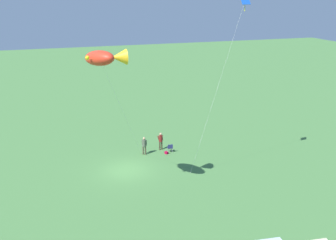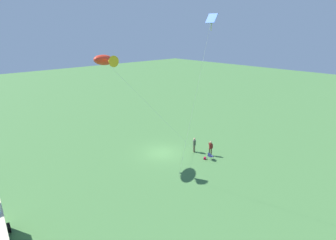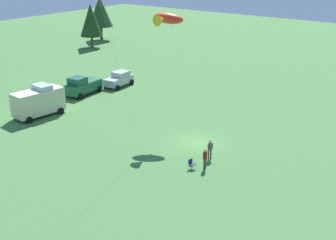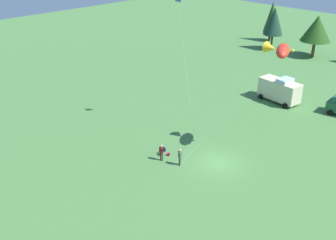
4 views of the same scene
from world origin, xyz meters
name	(u,v)px [view 3 (image 3 of 4)]	position (x,y,z in m)	size (l,w,h in m)	color
ground_plane	(197,142)	(0.00, 0.00, 0.00)	(160.00, 160.00, 0.00)	#45763C
person_kite_flyer	(210,148)	(-2.37, -2.87, 1.02)	(0.50, 0.46, 1.74)	#4B4332
folding_chair	(191,163)	(-4.87, -2.67, 0.49)	(0.54, 0.54, 0.82)	navy
person_spectator	(205,157)	(-4.20, -3.54, 1.02)	(0.59, 0.39, 1.74)	#403826
backpack_on_grass	(191,164)	(-4.40, -2.36, 0.11)	(0.32, 0.22, 0.22)	#9F0B2F
van_camper_beige	(38,101)	(-3.97, 17.54, 1.64)	(5.60, 3.06, 3.34)	beige
truck_green_flatbed	(82,86)	(4.22, 19.48, 1.10)	(5.18, 2.83, 2.34)	#225B38
car_silver_compact	(119,79)	(9.62, 18.33, 0.95)	(4.32, 2.46, 1.89)	#B1BAB8
kite_large_fish	(166,19)	(2.21, 5.14, 10.65)	(5.90, 9.90, 11.30)	red
kite_diamond_blue	(100,2)	(-8.59, 3.17, 13.27)	(4.15, 1.20, 14.40)	blue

